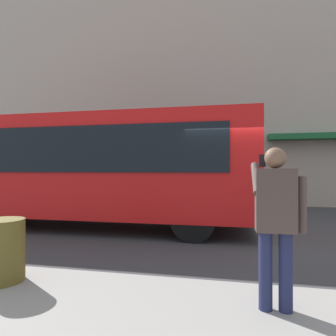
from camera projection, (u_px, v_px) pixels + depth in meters
name	position (u px, v px, depth m)	size (l,w,h in m)	color
ground_plane	(242.00, 236.00, 7.28)	(60.00, 60.00, 0.00)	#38383A
building_facade_far	(237.00, 76.00, 13.95)	(28.00, 1.55, 12.00)	#A89E8E
red_bus	(90.00, 167.00, 8.35)	(9.05, 2.54, 3.08)	red
pedestrian_photographer	(276.00, 215.00, 3.12)	(0.53, 0.52, 1.70)	#1E2347
rubbish_bin	(2.00, 250.00, 3.92)	(0.57, 0.57, 0.81)	brown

